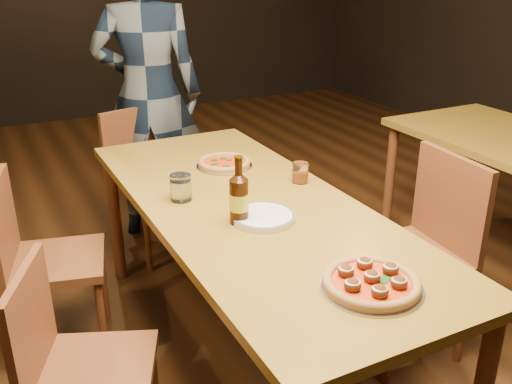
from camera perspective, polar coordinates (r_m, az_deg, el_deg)
name	(u,v)px	position (r m, az deg, el deg)	size (l,w,h in m)	color
ground	(251,356)	(2.67, -0.51, -16.09)	(9.00, 9.00, 0.00)	black
table_main	(250,220)	(2.31, -0.57, -2.82)	(0.80, 2.00, 0.75)	brown
chair_main_nw	(94,370)	(2.03, -15.86, -16.73)	(0.38, 0.38, 0.82)	#612A19
chair_main_sw	(56,260)	(2.66, -19.34, -6.43)	(0.40, 0.40, 0.87)	#612A19
chair_main_e	(406,256)	(2.56, 14.77, -6.17)	(0.44, 0.44, 0.94)	#612A19
chair_end	(154,182)	(3.38, -10.16, 1.00)	(0.41, 0.41, 0.89)	#612A19
pizza_meatball	(371,282)	(1.75, 11.48, -8.81)	(0.31, 0.31, 0.06)	#B7B7BF
pizza_margherita	(224,163)	(2.68, -3.19, 2.92)	(0.26, 0.26, 0.03)	#B7B7BF
plate_stack	(263,217)	(2.14, 0.71, -2.53)	(0.24, 0.24, 0.02)	white
beer_bottle	(239,200)	(2.09, -1.72, -0.79)	(0.07, 0.07, 0.25)	black
water_glass	(181,188)	(2.31, -7.53, 0.44)	(0.09, 0.09, 0.11)	white
amber_glass	(300,173)	(2.49, 4.44, 1.93)	(0.07, 0.07, 0.09)	#AA4413
diner	(149,95)	(3.53, -10.70, 9.49)	(0.65, 0.43, 1.78)	black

